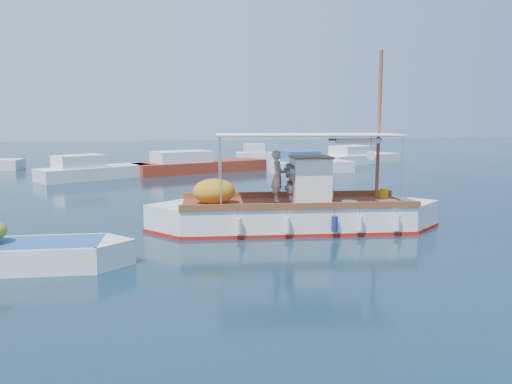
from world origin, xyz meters
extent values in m
plane|color=black|center=(0.00, 0.00, 0.00)|extent=(160.00, 160.00, 0.00)
cube|color=white|center=(0.34, -0.02, 0.37)|extent=(8.18, 3.74, 1.16)
cube|color=white|center=(-3.56, 0.54, 0.37)|extent=(2.60, 2.60, 1.16)
cube|color=white|center=(4.24, -0.59, 0.37)|extent=(2.60, 2.60, 1.16)
cube|color=#A4180F|center=(0.34, -0.02, 0.02)|extent=(8.30, 3.84, 0.19)
cube|color=maroon|center=(0.34, -0.02, 0.93)|extent=(8.15, 3.53, 0.06)
cube|color=brown|center=(0.53, 1.29, 1.05)|extent=(7.92, 1.26, 0.21)
cube|color=brown|center=(0.15, -1.34, 1.05)|extent=(7.92, 1.26, 0.21)
cube|color=white|center=(0.86, -0.10, 1.73)|extent=(1.45, 1.53, 1.58)
cube|color=brown|center=(0.86, -0.10, 2.55)|extent=(1.56, 1.65, 0.06)
cylinder|color=slate|center=(0.13, -0.33, 2.05)|extent=(0.30, 0.55, 0.53)
cylinder|color=slate|center=(0.23, 0.33, 2.05)|extent=(0.30, 0.55, 0.53)
cylinder|color=slate|center=(0.18, 0.00, 1.47)|extent=(0.30, 0.55, 0.53)
cylinder|color=brown|center=(3.25, -0.45, 3.57)|extent=(0.14, 0.14, 5.26)
cylinder|color=brown|center=(2.42, -0.33, 3.15)|extent=(1.88, 0.36, 0.08)
cylinder|color=silver|center=(-2.10, 1.50, 2.13)|extent=(0.05, 0.05, 2.37)
cylinder|color=silver|center=(-2.43, -0.79, 2.13)|extent=(0.05, 0.05, 2.37)
cylinder|color=silver|center=(3.83, 0.63, 2.13)|extent=(0.05, 0.05, 2.37)
cylinder|color=silver|center=(3.50, -1.65, 2.13)|extent=(0.05, 0.05, 2.37)
cube|color=white|center=(0.70, -0.08, 3.33)|extent=(6.50, 3.39, 0.04)
ellipsoid|color=#B8811B|center=(-2.47, 0.38, 1.39)|extent=(1.64, 1.45, 0.88)
cube|color=gold|center=(1.77, 0.35, 1.16)|extent=(0.29, 0.23, 0.42)
cylinder|color=gold|center=(3.88, 0.20, 1.12)|extent=(0.36, 0.36, 0.36)
cube|color=brown|center=(3.40, -0.90, 1.01)|extent=(0.74, 0.57, 0.13)
cylinder|color=#B2B2B2|center=(2.02, -0.85, 1.01)|extent=(0.60, 0.60, 0.13)
cylinder|color=white|center=(2.47, -1.45, 2.66)|extent=(0.32, 0.08, 0.32)
cylinder|color=white|center=(-1.96, -1.18, 0.47)|extent=(0.24, 0.24, 0.50)
cylinder|color=navy|center=(1.17, -1.63, 0.47)|extent=(0.24, 0.24, 0.50)
cylinder|color=white|center=(3.25, -1.94, 0.47)|extent=(0.24, 0.24, 0.50)
imported|color=#B2A794|center=(-0.19, 0.37, 1.86)|extent=(0.66, 0.78, 1.81)
cube|color=white|center=(-8.24, -2.79, 0.24)|extent=(4.60, 2.19, 0.87)
cube|color=white|center=(-6.03, -3.02, 0.24)|extent=(1.73, 1.73, 0.87)
cube|color=#1F508F|center=(-8.24, -2.79, 0.66)|extent=(4.58, 1.99, 0.05)
cube|color=silver|center=(-7.56, 17.75, 0.30)|extent=(7.60, 5.60, 1.00)
cube|color=silver|center=(-8.53, 17.23, 1.20)|extent=(3.55, 3.19, 0.80)
cube|color=maroon|center=(-0.31, 20.40, 0.30)|extent=(10.38, 6.01, 1.00)
cube|color=silver|center=(-1.73, 19.89, 1.20)|extent=(4.58, 3.59, 0.80)
cube|color=silver|center=(7.59, 18.07, 0.30)|extent=(6.23, 2.81, 1.00)
cube|color=#285388|center=(6.69, 17.97, 1.20)|extent=(2.59, 2.11, 0.80)
cube|color=silver|center=(14.51, 24.51, 0.30)|extent=(8.61, 5.84, 1.00)
cube|color=silver|center=(13.38, 23.98, 1.20)|extent=(3.93, 3.40, 0.80)
cube|color=silver|center=(6.67, 29.05, 0.30)|extent=(5.21, 2.98, 1.00)
cube|color=silver|center=(5.95, 29.20, 1.20)|extent=(2.27, 2.07, 0.80)
camera|label=1|loc=(-5.14, -16.50, 3.83)|focal=35.00mm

